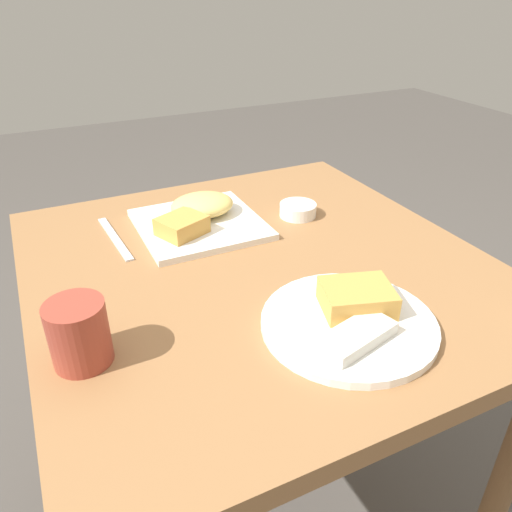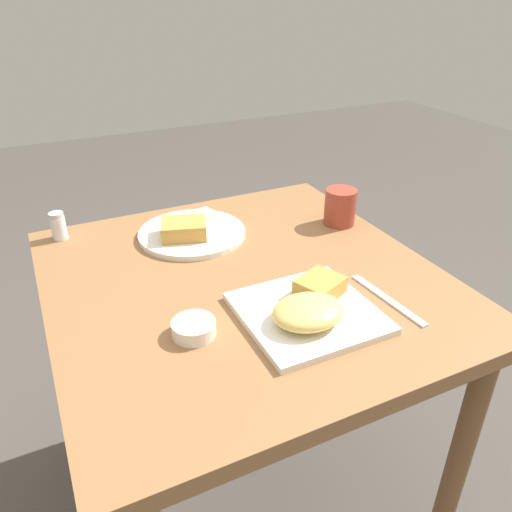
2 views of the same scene
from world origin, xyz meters
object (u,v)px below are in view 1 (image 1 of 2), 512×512
(sauce_ramekin, at_px, (298,209))
(plate_square_near, at_px, (198,217))
(coffee_mug, at_px, (79,333))
(plate_oval_far, at_px, (351,318))
(butter_knife, at_px, (115,238))

(sauce_ramekin, bearing_deg, plate_square_near, -12.24)
(plate_square_near, bearing_deg, coffee_mug, 48.71)
(plate_oval_far, distance_m, coffee_mug, 0.40)
(plate_square_near, height_order, sauce_ramekin, plate_square_near)
(plate_square_near, relative_size, coffee_mug, 2.64)
(plate_square_near, relative_size, butter_knife, 1.21)
(plate_oval_far, xyz_separation_m, butter_knife, (0.27, -0.45, -0.01))
(butter_knife, xyz_separation_m, coffee_mug, (0.12, 0.35, 0.05))
(plate_square_near, xyz_separation_m, sauce_ramekin, (-0.22, 0.05, -0.01))
(butter_knife, bearing_deg, plate_square_near, 80.45)
(coffee_mug, bearing_deg, plate_oval_far, 165.67)
(butter_knife, bearing_deg, coffee_mug, -22.26)
(plate_oval_far, height_order, coffee_mug, coffee_mug)
(plate_oval_far, relative_size, butter_knife, 1.30)
(plate_square_near, relative_size, sauce_ramekin, 3.08)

